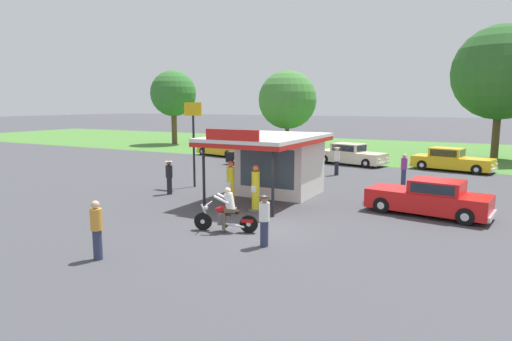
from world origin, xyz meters
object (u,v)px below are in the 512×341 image
object	(u,v)px
parked_car_back_row_centre_left	(262,156)
gas_pump_offside	(256,190)
parked_car_back_row_centre	(351,155)
bystander_standing_back_lot	(337,160)
gas_pump_nearside	(231,186)
roadside_pole_sign	(193,129)
bystander_chatting_near_pumps	(169,176)
bystander_admiring_sedan	(264,219)
parked_car_back_row_far_right	(223,148)
parked_car_back_row_far_left	(451,160)
motorcycle_with_rider	(227,213)
featured_classic_sedan	(429,199)
bystander_leaning_by_kiosk	(97,228)
bystander_strolling_foreground	(404,168)

from	to	relation	value
parked_car_back_row_centre_left	gas_pump_offside	bearing A→B (deg)	-64.18
parked_car_back_row_centre	bystander_standing_back_lot	bearing A→B (deg)	-83.46
gas_pump_nearside	roadside_pole_sign	bearing A→B (deg)	142.55
gas_pump_offside	bystander_chatting_near_pumps	xyz separation A→B (m)	(-5.44, 1.09, 0.00)
parked_car_back_row_centre_left	bystander_admiring_sedan	size ratio (longest dim) A/B	3.35
gas_pump_offside	parked_car_back_row_centre	world-z (taller)	gas_pump_offside
parked_car_back_row_far_right	parked_car_back_row_far_left	xyz separation A→B (m)	(18.22, -0.05, 0.00)
parked_car_back_row_far_left	gas_pump_nearside	bearing A→B (deg)	-115.15
parked_car_back_row_centre_left	motorcycle_with_rider	bearing A→B (deg)	-67.27
parked_car_back_row_far_left	bystander_chatting_near_pumps	world-z (taller)	bystander_chatting_near_pumps
parked_car_back_row_centre	parked_car_back_row_far_left	bearing A→B (deg)	1.67
bystander_standing_back_lot	gas_pump_offside	bearing A→B (deg)	-90.75
bystander_admiring_sedan	bystander_chatting_near_pumps	distance (m)	9.27
featured_classic_sedan	roadside_pole_sign	xyz separation A→B (m)	(-11.97, 0.54, 2.44)
bystander_chatting_near_pumps	bystander_leaning_by_kiosk	bearing A→B (deg)	-63.73
parked_car_back_row_centre_left	bystander_leaning_by_kiosk	size ratio (longest dim) A/B	3.15
gas_pump_nearside	bystander_admiring_sedan	bearing A→B (deg)	-47.44
bystander_chatting_near_pumps	parked_car_back_row_centre_left	bearing A→B (deg)	93.04
bystander_leaning_by_kiosk	roadside_pole_sign	distance (m)	11.48
gas_pump_nearside	bystander_leaning_by_kiosk	xyz separation A→B (m)	(-0.13, -7.21, -0.02)
bystander_standing_back_lot	bystander_chatting_near_pumps	distance (m)	11.09
bystander_leaning_by_kiosk	bystander_strolling_foreground	xyz separation A→B (m)	(5.79, 16.37, 0.00)
gas_pump_offside	roadside_pole_sign	size ratio (longest dim) A/B	0.43
featured_classic_sedan	bystander_leaning_by_kiosk	distance (m)	12.65
parked_car_back_row_far_left	bystander_chatting_near_pumps	distance (m)	19.21
motorcycle_with_rider	roadside_pole_sign	bearing A→B (deg)	133.20
parked_car_back_row_far_left	gas_pump_offside	bearing A→B (deg)	-111.52
motorcycle_with_rider	bystander_strolling_foreground	size ratio (longest dim) A/B	1.29
bystander_strolling_foreground	bystander_standing_back_lot	bearing A→B (deg)	160.71
motorcycle_with_rider	featured_classic_sedan	distance (m)	8.36
parked_car_back_row_far_right	roadside_pole_sign	world-z (taller)	roadside_pole_sign
parked_car_back_row_far_right	bystander_admiring_sedan	bearing A→B (deg)	-54.88
bystander_admiring_sedan	motorcycle_with_rider	bearing A→B (deg)	156.42
parked_car_back_row_centre	roadside_pole_sign	world-z (taller)	roadside_pole_sign
parked_car_back_row_far_right	bystander_admiring_sedan	xyz separation A→B (m)	(14.19, -20.18, 0.20)
roadside_pole_sign	gas_pump_offside	bearing A→B (deg)	-30.80
bystander_strolling_foreground	gas_pump_nearside	bearing A→B (deg)	-121.74
bystander_leaning_by_kiosk	bystander_admiring_sedan	size ratio (longest dim) A/B	1.06
parked_car_back_row_centre	bystander_strolling_foreground	world-z (taller)	bystander_strolling_foreground
bystander_leaning_by_kiosk	roadside_pole_sign	xyz separation A→B (m)	(-4.15, 10.48, 2.20)
bystander_strolling_foreground	bystander_chatting_near_pumps	bearing A→B (deg)	-140.74
gas_pump_offside	roadside_pole_sign	world-z (taller)	roadside_pole_sign
gas_pump_nearside	roadside_pole_sign	xyz separation A→B (m)	(-4.27, 3.27, 2.17)
bystander_admiring_sedan	bystander_chatting_near_pumps	bearing A→B (deg)	147.39
parked_car_back_row_far_left	bystander_admiring_sedan	size ratio (longest dim) A/B	3.33
bystander_standing_back_lot	bystander_chatting_near_pumps	size ratio (longest dim) A/B	1.06
gas_pump_offside	featured_classic_sedan	size ratio (longest dim) A/B	0.39
bystander_standing_back_lot	roadside_pole_sign	distance (m)	9.55
featured_classic_sedan	parked_car_back_row_centre	world-z (taller)	parked_car_back_row_centre
bystander_standing_back_lot	bystander_leaning_by_kiosk	world-z (taller)	bystander_standing_back_lot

